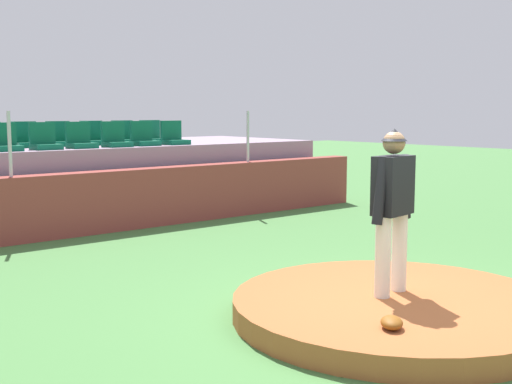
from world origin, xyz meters
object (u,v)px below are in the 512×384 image
at_px(fielding_glove, 392,323).
at_px(stadium_chair_10, 60,138).
at_px(stadium_chair_9, 26,139).
at_px(stadium_chair_2, 45,141).
at_px(stadium_chair_12, 125,137).
at_px(stadium_chair_1, 5,142).
at_px(stadium_chair_6, 174,137).
at_px(stadium_chair_11, 93,137).
at_px(stadium_chair_4, 115,139).
at_px(pitcher, 393,199).
at_px(stadium_chair_3, 80,140).
at_px(stadium_chair_5, 144,138).
at_px(stadium_chair_13, 152,136).

relative_size(fielding_glove, stadium_chair_10, 0.60).
bearing_deg(fielding_glove, stadium_chair_9, 45.88).
bearing_deg(stadium_chair_2, stadium_chair_12, -157.09).
bearing_deg(stadium_chair_10, stadium_chair_12, 179.42).
height_order(stadium_chair_1, stadium_chair_12, same).
bearing_deg(stadium_chair_6, stadium_chair_11, -33.12).
bearing_deg(stadium_chair_4, fielding_glove, 79.17).
relative_size(pitcher, stadium_chair_3, 3.54).
bearing_deg(pitcher, stadium_chair_5, 70.75).
distance_m(fielding_glove, stadium_chair_11, 9.29).
distance_m(stadium_chair_4, stadium_chair_10, 1.18).
bearing_deg(stadium_chair_9, pitcher, 95.30).
xyz_separation_m(pitcher, stadium_chair_3, (-0.07, 7.41, 0.38)).
bearing_deg(stadium_chair_3, stadium_chair_1, 0.41).
height_order(stadium_chair_5, stadium_chair_13, same).
bearing_deg(stadium_chair_13, pitcher, 76.17).
relative_size(stadium_chair_2, stadium_chair_3, 1.00).
distance_m(stadium_chair_2, stadium_chair_5, 2.10).
distance_m(stadium_chair_3, stadium_chair_5, 1.39).
relative_size(stadium_chair_3, stadium_chair_12, 1.00).
xyz_separation_m(stadium_chair_2, stadium_chair_13, (2.82, 0.91, 0.00)).
relative_size(stadium_chair_1, stadium_chair_10, 1.00).
relative_size(stadium_chair_3, stadium_chair_13, 1.00).
xyz_separation_m(pitcher, fielding_glove, (-0.90, -0.74, -0.97)).
xyz_separation_m(stadium_chair_9, stadium_chair_13, (2.82, -0.00, 0.00)).
distance_m(stadium_chair_6, stadium_chair_12, 1.11).
bearing_deg(stadium_chair_3, stadium_chair_6, -179.87).
bearing_deg(stadium_chair_1, stadium_chair_6, -179.75).
distance_m(stadium_chair_9, stadium_chair_11, 1.42).
bearing_deg(stadium_chair_5, stadium_chair_6, 178.51).
bearing_deg(stadium_chair_4, stadium_chair_1, -0.48).
bearing_deg(stadium_chair_1, stadium_chair_13, -165.59).
bearing_deg(stadium_chair_2, stadium_chair_6, -179.62).
distance_m(stadium_chair_2, stadium_chair_13, 2.96).
distance_m(stadium_chair_4, stadium_chair_6, 1.38).
bearing_deg(stadium_chair_10, pitcher, 90.54).
distance_m(stadium_chair_3, stadium_chair_4, 0.73).
height_order(fielding_glove, stadium_chair_4, stadium_chair_4).
bearing_deg(stadium_chair_9, fielding_glove, 89.19).
relative_size(stadium_chair_4, stadium_chair_5, 1.00).
bearing_deg(stadium_chair_13, fielding_glove, 71.97).
relative_size(stadium_chair_4, stadium_chair_6, 1.00).
relative_size(stadium_chair_12, stadium_chair_13, 1.00).
distance_m(stadium_chair_2, stadium_chair_11, 1.69).
height_order(stadium_chair_1, stadium_chair_13, same).
xyz_separation_m(fielding_glove, stadium_chair_4, (1.55, 8.12, 1.35)).
xyz_separation_m(pitcher, stadium_chair_13, (2.05, 8.31, 0.38)).
bearing_deg(stadium_chair_4, pitcher, 84.93).
height_order(stadium_chair_9, stadium_chair_10, same).
height_order(stadium_chair_3, stadium_chair_9, same).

